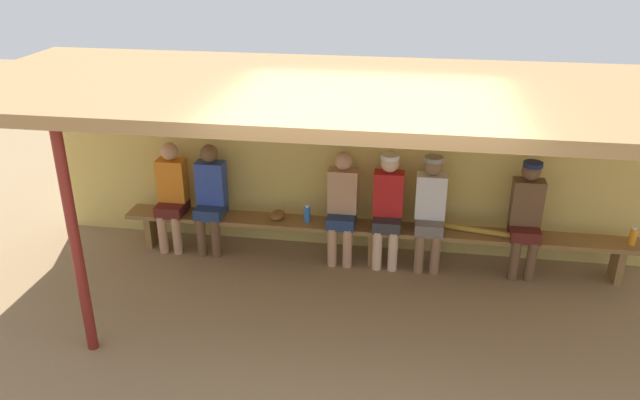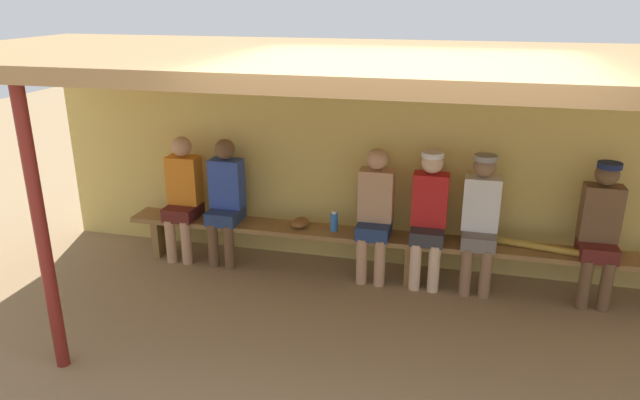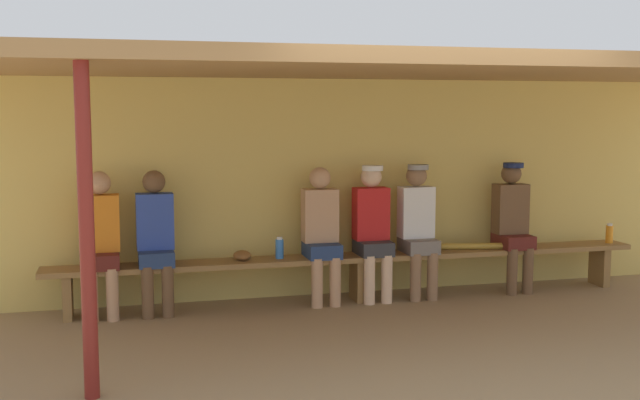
# 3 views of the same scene
# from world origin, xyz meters

# --- Properties ---
(ground_plane) EXTENTS (24.00, 24.00, 0.00)m
(ground_plane) POSITION_xyz_m (0.00, 0.00, 0.00)
(ground_plane) COLOR #937754
(back_wall) EXTENTS (8.00, 0.20, 2.20)m
(back_wall) POSITION_xyz_m (0.00, 2.00, 1.10)
(back_wall) COLOR #D8BC60
(back_wall) RESTS_ON ground
(dugout_roof) EXTENTS (8.00, 2.80, 0.12)m
(dugout_roof) POSITION_xyz_m (0.00, 0.70, 2.26)
(dugout_roof) COLOR #9E7547
(dugout_roof) RESTS_ON back_wall
(support_post) EXTENTS (0.10, 0.10, 2.20)m
(support_post) POSITION_xyz_m (-2.48, -0.55, 1.10)
(support_post) COLOR maroon
(support_post) RESTS_ON ground
(bench) EXTENTS (6.00, 0.36, 0.46)m
(bench) POSITION_xyz_m (0.00, 1.55, 0.39)
(bench) COLOR olive
(bench) RESTS_ON ground
(player_in_red) EXTENTS (0.34, 0.42, 1.34)m
(player_in_red) POSITION_xyz_m (1.70, 1.55, 0.75)
(player_in_red) COLOR #591E19
(player_in_red) RESTS_ON ground
(player_middle) EXTENTS (0.34, 0.42, 1.34)m
(player_middle) POSITION_xyz_m (0.64, 1.55, 0.75)
(player_middle) COLOR slate
(player_middle) RESTS_ON ground
(player_leftmost) EXTENTS (0.34, 0.42, 1.34)m
(player_leftmost) POSITION_xyz_m (-2.45, 1.55, 0.73)
(player_leftmost) COLOR #591E19
(player_leftmost) RESTS_ON ground
(player_in_blue) EXTENTS (0.34, 0.42, 1.34)m
(player_in_blue) POSITION_xyz_m (-0.37, 1.55, 0.73)
(player_in_blue) COLOR navy
(player_in_blue) RESTS_ON ground
(player_with_sunglasses) EXTENTS (0.34, 0.42, 1.34)m
(player_with_sunglasses) POSITION_xyz_m (0.16, 1.55, 0.75)
(player_with_sunglasses) COLOR #333338
(player_with_sunglasses) RESTS_ON ground
(player_rightmost) EXTENTS (0.34, 0.42, 1.34)m
(player_rightmost) POSITION_xyz_m (-1.96, 1.55, 0.73)
(player_rightmost) COLOR navy
(player_rightmost) RESTS_ON ground
(water_bottle_blue) EXTENTS (0.08, 0.08, 0.21)m
(water_bottle_blue) POSITION_xyz_m (-0.78, 1.56, 0.56)
(water_bottle_blue) COLOR blue
(water_bottle_blue) RESTS_ON bench
(water_bottle_orange) EXTENTS (0.08, 0.08, 0.21)m
(water_bottle_orange) POSITION_xyz_m (2.85, 1.53, 0.56)
(water_bottle_orange) COLOR orange
(water_bottle_orange) RESTS_ON bench
(baseball_glove_worn) EXTENTS (0.19, 0.26, 0.09)m
(baseball_glove_worn) POSITION_xyz_m (-1.15, 1.58, 0.51)
(baseball_glove_worn) COLOR brown
(baseball_glove_worn) RESTS_ON bench
(baseball_bat) EXTENTS (0.75, 0.21, 0.07)m
(baseball_bat) POSITION_xyz_m (1.19, 1.55, 0.49)
(baseball_bat) COLOR #B28C33
(baseball_bat) RESTS_ON bench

